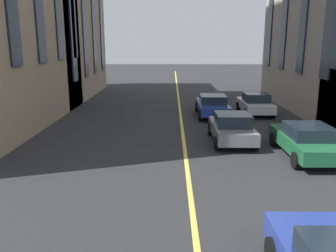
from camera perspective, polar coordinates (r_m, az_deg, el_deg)
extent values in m
cube|color=#D8C64C|center=(18.89, 2.36, -0.45)|extent=(80.00, 0.16, 0.01)
cube|color=#1E6038|center=(15.23, 21.70, -2.53)|extent=(4.40, 1.80, 0.55)
cube|color=#19232D|center=(14.91, 22.17, -0.82)|extent=(1.85, 1.58, 0.50)
cylinder|color=black|center=(16.35, 17.01, -2.10)|extent=(0.64, 0.22, 0.64)
cylinder|color=black|center=(16.92, 22.63, -2.05)|extent=(0.64, 0.22, 0.64)
cylinder|color=black|center=(13.71, 20.35, -5.34)|extent=(0.64, 0.22, 0.64)
cube|color=slate|center=(16.52, 10.41, -0.66)|extent=(3.90, 1.75, 0.55)
cube|color=#19232D|center=(16.20, 10.60, 1.06)|extent=(1.64, 1.54, 0.55)
cylinder|color=black|center=(17.70, 7.00, -0.51)|extent=(0.60, 0.21, 0.60)
cylinder|color=black|center=(17.96, 12.33, -0.51)|extent=(0.60, 0.21, 0.60)
cylinder|color=black|center=(15.23, 8.05, -2.84)|extent=(0.60, 0.21, 0.60)
cylinder|color=black|center=(15.54, 14.21, -2.80)|extent=(0.60, 0.21, 0.60)
cube|color=navy|center=(22.36, 7.29, 3.19)|extent=(4.40, 1.80, 0.55)
cube|color=#19232D|center=(22.06, 7.39, 4.43)|extent=(1.85, 1.58, 0.50)
cylinder|color=black|center=(23.75, 4.80, 3.18)|extent=(0.64, 0.22, 0.64)
cylinder|color=black|center=(23.94, 8.93, 3.14)|extent=(0.64, 0.22, 0.64)
cylinder|color=black|center=(20.91, 5.36, 1.75)|extent=(0.64, 0.22, 0.64)
cylinder|color=black|center=(21.12, 10.04, 1.72)|extent=(0.64, 0.22, 0.64)
cube|color=silver|center=(23.48, 14.12, 3.33)|extent=(3.90, 1.75, 0.55)
cube|color=#19232D|center=(23.21, 14.31, 4.58)|extent=(1.64, 1.54, 0.55)
cylinder|color=black|center=(24.59, 11.50, 3.26)|extent=(0.60, 0.21, 0.60)
cylinder|color=black|center=(24.97, 15.29, 3.20)|extent=(0.60, 0.21, 0.60)
cylinder|color=black|center=(22.11, 12.72, 2.07)|extent=(0.60, 0.21, 0.60)
cylinder|color=black|center=(22.53, 16.91, 2.02)|extent=(0.60, 0.21, 0.60)
cube|color=gray|center=(32.02, -21.14, 16.59)|extent=(13.64, 8.93, 13.55)
cube|color=#19232D|center=(25.79, -15.67, 18.56)|extent=(1.10, 0.10, 10.29)
cube|color=#19232D|center=(29.08, -13.75, 18.03)|extent=(1.10, 0.10, 10.29)
cube|color=#19232D|center=(32.39, -12.22, 17.60)|extent=(1.10, 0.10, 10.29)
cube|color=#19232D|center=(35.72, -10.98, 17.24)|extent=(1.10, 0.10, 10.29)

